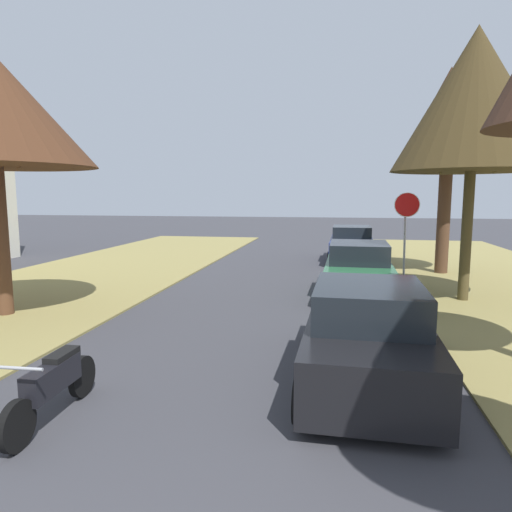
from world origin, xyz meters
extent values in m
cylinder|color=#9EA0A5|center=(3.86, 15.31, 1.17)|extent=(0.07, 0.33, 2.24)
cylinder|color=white|center=(3.86, 15.14, 2.61)|extent=(0.81, 0.17, 0.80)
cylinder|color=red|center=(3.86, 15.14, 2.61)|extent=(0.77, 0.18, 0.76)
cylinder|color=#4B4023|center=(5.09, 12.71, 1.80)|extent=(0.28, 0.28, 3.50)
cone|color=#3C3019|center=(5.09, 12.71, 5.41)|extent=(4.18, 4.18, 3.72)
cylinder|color=#4B4023|center=(5.55, 12.49, 4.04)|extent=(0.58, 1.04, 1.06)
cylinder|color=#4B4023|center=(4.96, 13.29, 4.00)|extent=(1.27, 0.41, 1.01)
cylinder|color=#4B4023|center=(5.40, 12.95, 4.04)|extent=(0.64, 0.76, 1.05)
cylinder|color=#4E3422|center=(5.48, 17.28, 2.02)|extent=(0.46, 0.46, 3.94)
cone|color=#3F2718|center=(5.48, 17.28, 5.70)|extent=(3.43, 3.43, 3.42)
cylinder|color=#4E3422|center=(5.93, 17.66, 4.60)|extent=(1.01, 1.14, 1.37)
cylinder|color=#4E3422|center=(5.55, 17.88, 4.40)|extent=(1.34, 0.35, 0.99)
cylinder|color=brown|center=(-6.29, 9.16, 1.82)|extent=(0.37, 0.37, 3.53)
cylinder|color=brown|center=(-6.26, 9.77, 4.31)|extent=(1.36, 0.24, 1.56)
cylinder|color=brown|center=(-5.95, 8.93, 4.11)|extent=(0.66, 0.88, 1.16)
cube|color=black|center=(2.12, 6.74, 0.59)|extent=(1.92, 4.44, 0.85)
cube|color=black|center=(2.11, 6.52, 1.29)|extent=(1.65, 2.06, 0.56)
cylinder|color=black|center=(1.29, 8.41, 0.30)|extent=(0.21, 0.60, 0.60)
cylinder|color=black|center=(3.03, 8.37, 0.30)|extent=(0.21, 0.60, 0.60)
cylinder|color=black|center=(1.21, 5.11, 0.30)|extent=(0.21, 0.60, 0.60)
cylinder|color=black|center=(2.95, 5.07, 0.30)|extent=(0.21, 0.60, 0.60)
cube|color=#28663D|center=(2.26, 12.99, 0.59)|extent=(1.92, 4.44, 0.85)
cube|color=black|center=(2.25, 12.77, 1.29)|extent=(1.65, 2.06, 0.56)
cylinder|color=black|center=(1.43, 14.66, 0.30)|extent=(0.21, 0.60, 0.60)
cylinder|color=black|center=(3.17, 14.62, 0.30)|extent=(0.21, 0.60, 0.60)
cylinder|color=black|center=(1.35, 11.36, 0.30)|extent=(0.21, 0.60, 0.60)
cylinder|color=black|center=(3.09, 11.32, 0.30)|extent=(0.21, 0.60, 0.60)
cube|color=navy|center=(2.28, 20.05, 0.59)|extent=(1.92, 4.44, 0.85)
cube|color=black|center=(2.28, 19.83, 1.29)|extent=(1.65, 2.06, 0.56)
cylinder|color=black|center=(1.45, 21.72, 0.30)|extent=(0.21, 0.60, 0.60)
cylinder|color=black|center=(3.19, 21.68, 0.30)|extent=(0.21, 0.60, 0.60)
cylinder|color=black|center=(1.37, 18.42, 0.30)|extent=(0.21, 0.60, 0.60)
cylinder|color=black|center=(3.11, 18.38, 0.30)|extent=(0.21, 0.60, 0.60)
cylinder|color=black|center=(-1.96, 3.91, 0.30)|extent=(0.12, 0.60, 0.60)
cylinder|color=black|center=(-2.00, 5.36, 0.30)|extent=(0.12, 0.60, 0.60)
cube|color=black|center=(-1.98, 4.63, 0.58)|extent=(0.27, 1.02, 0.36)
cube|color=black|center=(-1.99, 4.88, 0.78)|extent=(0.24, 0.57, 0.12)
cylinder|color=#9EA0A5|center=(-1.96, 4.01, 0.95)|extent=(0.60, 0.06, 0.04)
camera|label=1|loc=(1.60, -0.46, 2.92)|focal=32.02mm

